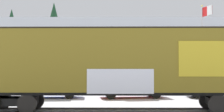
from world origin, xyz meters
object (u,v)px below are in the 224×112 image
object	(u,v)px
freight_car	(122,62)
flagpole	(205,35)
parked_car_red	(131,86)
parked_car_black	(219,86)
parked_car_blue	(50,86)

from	to	relation	value
freight_car	flagpole	distance (m)	13.72
flagpole	parked_car_red	world-z (taller)	flagpole
flagpole	parked_car_black	bearing A→B (deg)	-97.62
flagpole	parked_car_black	distance (m)	6.53
parked_car_blue	parked_car_black	size ratio (longest dim) A/B	0.88
flagpole	parked_car_black	size ratio (longest dim) A/B	1.61
freight_car	parked_car_blue	bearing A→B (deg)	129.37
freight_car	parked_car_black	world-z (taller)	freight_car
parked_car_blue	freight_car	bearing A→B (deg)	-50.63
parked_car_blue	flagpole	bearing A→B (deg)	22.68
freight_car	parked_car_black	xyz separation A→B (m)	(7.01, 6.07, -1.60)
freight_car	parked_car_blue	size ratio (longest dim) A/B	3.77
freight_car	parked_car_black	size ratio (longest dim) A/B	3.33
flagpole	parked_car_blue	size ratio (longest dim) A/B	1.82
freight_car	parked_car_black	bearing A→B (deg)	40.88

